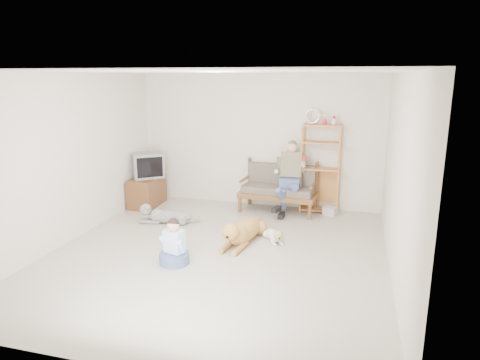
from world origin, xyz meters
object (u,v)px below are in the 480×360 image
(loveseat, at_px, (279,187))
(golden_retriever, at_px, (243,231))
(etagere, at_px, (320,168))
(tv_stand, at_px, (147,191))

(loveseat, bearing_deg, golden_retriever, -93.55)
(loveseat, relative_size, etagere, 0.76)
(tv_stand, relative_size, golden_retriever, 0.60)
(etagere, distance_m, tv_stand, 3.60)
(loveseat, height_order, etagere, etagere)
(loveseat, bearing_deg, tv_stand, -167.81)
(loveseat, xyz_separation_m, tv_stand, (-2.73, -0.37, -0.19))
(golden_retriever, bearing_deg, tv_stand, 157.77)
(loveseat, xyz_separation_m, golden_retriever, (-0.26, -1.84, -0.30))
(etagere, bearing_deg, golden_retriever, -117.93)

